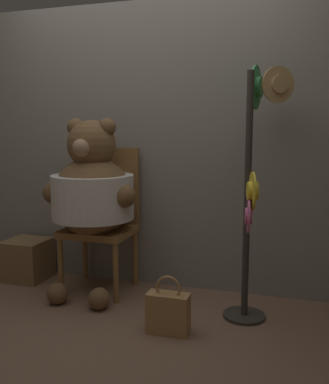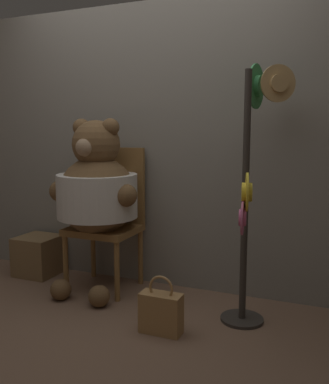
# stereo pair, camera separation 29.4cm
# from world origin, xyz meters

# --- Properties ---
(ground_plane) EXTENTS (14.00, 14.00, 0.00)m
(ground_plane) POSITION_xyz_m (0.00, 0.00, 0.00)
(ground_plane) COLOR brown
(wall_back) EXTENTS (8.00, 0.10, 2.20)m
(wall_back) POSITION_xyz_m (0.00, 0.79, 1.10)
(wall_back) COLOR gray
(wall_back) RESTS_ON ground_plane
(chair) EXTENTS (0.51, 0.45, 1.10)m
(chair) POSITION_xyz_m (-0.33, 0.56, 0.58)
(chair) COLOR olive
(chair) RESTS_ON ground_plane
(teddy_bear) EXTENTS (0.73, 0.65, 1.32)m
(teddy_bear) POSITION_xyz_m (-0.33, 0.40, 0.79)
(teddy_bear) COLOR brown
(teddy_bear) RESTS_ON ground_plane
(hat_display_rack) EXTENTS (0.40, 0.58, 1.65)m
(hat_display_rack) POSITION_xyz_m (0.84, 0.31, 0.93)
(hat_display_rack) COLOR #332D28
(hat_display_rack) RESTS_ON ground_plane
(handbag_on_ground) EXTENTS (0.26, 0.12, 0.36)m
(handbag_on_ground) POSITION_xyz_m (0.39, -0.05, 0.13)
(handbag_on_ground) COLOR #A87A47
(handbag_on_ground) RESTS_ON ground_plane
(wooden_crate) EXTENTS (0.33, 0.33, 0.33)m
(wooden_crate) POSITION_xyz_m (-1.02, 0.53, 0.17)
(wooden_crate) COLOR brown
(wooden_crate) RESTS_ON ground_plane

